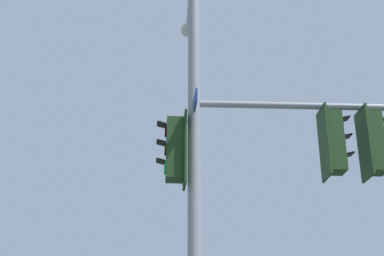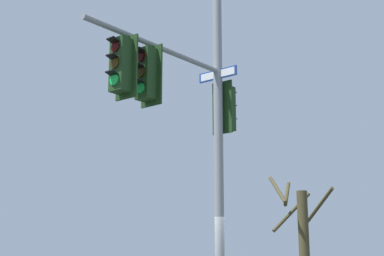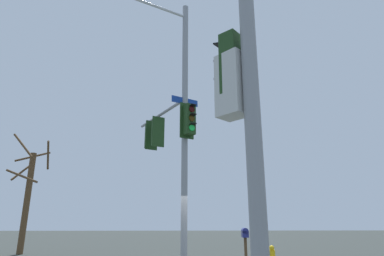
{
  "view_description": "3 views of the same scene",
  "coord_description": "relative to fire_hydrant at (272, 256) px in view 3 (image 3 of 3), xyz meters",
  "views": [
    {
      "loc": [
        3.92,
        -7.95,
        1.65
      ],
      "look_at": [
        -0.29,
        0.48,
        5.66
      ],
      "focal_mm": 53.21,
      "sensor_mm": 36.0,
      "label": 1
    },
    {
      "loc": [
        4.96,
        11.94,
        1.65
      ],
      "look_at": [
        0.43,
        -0.07,
        4.6
      ],
      "focal_mm": 51.71,
      "sensor_mm": 36.0,
      "label": 2
    },
    {
      "loc": [
        -11.0,
        0.27,
        1.76
      ],
      "look_at": [
        0.4,
        -0.05,
        5.05
      ],
      "focal_mm": 29.5,
      "sensor_mm": 36.0,
      "label": 3
    }
  ],
  "objects": [
    {
      "name": "bare_tree_behind_pole",
      "position": [
        4.14,
        11.98,
        2.7
      ],
      "size": [
        2.32,
        2.24,
        6.3
      ],
      "color": "brown",
      "rests_on": "ground"
    },
    {
      "name": "mailbox",
      "position": [
        -0.3,
        1.11,
        0.76
      ],
      "size": [
        0.45,
        0.26,
        1.41
      ],
      "rotation": [
        0.0,
        0.0,
        4.66
      ],
      "color": "#4C3823",
      "rests_on": "ground"
    },
    {
      "name": "main_signal_pole_assembly",
      "position": [
        -1.87,
        4.1,
        5.11
      ],
      "size": [
        5.38,
        3.4,
        9.98
      ],
      "rotation": [
        0.0,
        0.0,
        0.51
      ],
      "color": "gray",
      "rests_on": "ground"
    },
    {
      "name": "fire_hydrant",
      "position": [
        0.0,
        0.0,
        0.0
      ],
      "size": [
        0.38,
        0.24,
        0.73
      ],
      "color": "yellow",
      "rests_on": "ground"
    },
    {
      "name": "secondary_pole_assembly",
      "position": [
        -8.78,
        2.62,
        3.73
      ],
      "size": [
        0.69,
        0.67,
        8.21
      ],
      "rotation": [
        0.0,
        0.0,
        0.75
      ],
      "color": "gray",
      "rests_on": "ground"
    }
  ]
}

